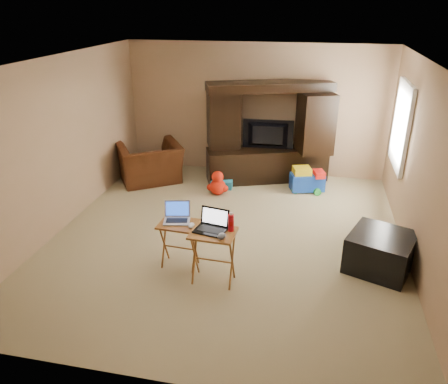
% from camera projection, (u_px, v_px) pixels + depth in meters
% --- Properties ---
extents(floor, '(5.50, 5.50, 0.00)m').
position_uv_depth(floor, '(227.00, 236.00, 6.45)').
color(floor, tan).
rests_on(floor, ground).
extents(ceiling, '(5.50, 5.50, 0.00)m').
position_uv_depth(ceiling, '(227.00, 61.00, 5.43)').
color(ceiling, silver).
rests_on(ceiling, ground).
extents(wall_back, '(5.00, 0.00, 5.00)m').
position_uv_depth(wall_back, '(256.00, 110.00, 8.40)').
color(wall_back, tan).
rests_on(wall_back, ground).
extents(wall_front, '(5.00, 0.00, 5.00)m').
position_uv_depth(wall_front, '(158.00, 267.00, 3.48)').
color(wall_front, tan).
rests_on(wall_front, ground).
extents(wall_left, '(0.00, 5.50, 5.50)m').
position_uv_depth(wall_left, '(61.00, 144.00, 6.41)').
color(wall_left, tan).
rests_on(wall_left, ground).
extents(wall_right, '(0.00, 5.50, 5.50)m').
position_uv_depth(wall_right, '(422.00, 170.00, 5.47)').
color(wall_right, tan).
rests_on(wall_right, ground).
extents(window_pane, '(0.00, 1.20, 1.20)m').
position_uv_depth(window_pane, '(403.00, 126.00, 6.80)').
color(window_pane, white).
rests_on(window_pane, ground).
extents(window_frame, '(0.06, 1.14, 1.34)m').
position_uv_depth(window_frame, '(401.00, 126.00, 6.80)').
color(window_frame, white).
rests_on(window_frame, ground).
extents(entertainment_center, '(2.33, 1.32, 1.86)m').
position_uv_depth(entertainment_center, '(268.00, 133.00, 8.11)').
color(entertainment_center, black).
rests_on(entertainment_center, floor).
extents(television, '(0.95, 0.17, 0.54)m').
position_uv_depth(television, '(268.00, 135.00, 8.09)').
color(television, black).
rests_on(television, entertainment_center).
extents(recliner, '(1.48, 1.44, 0.73)m').
position_uv_depth(recliner, '(150.00, 163.00, 8.26)').
color(recliner, '#49230F').
rests_on(recliner, floor).
extents(child_rocker, '(0.43, 0.48, 0.53)m').
position_uv_depth(child_rocker, '(222.00, 173.00, 8.06)').
color(child_rocker, '#1A708F').
rests_on(child_rocker, floor).
extents(plush_toy, '(0.40, 0.33, 0.45)m').
position_uv_depth(plush_toy, '(218.00, 183.00, 7.74)').
color(plush_toy, red).
rests_on(plush_toy, floor).
extents(push_toy, '(0.71, 0.59, 0.46)m').
position_uv_depth(push_toy, '(307.00, 179.00, 7.88)').
color(push_toy, '#1745B8').
rests_on(push_toy, floor).
extents(ottoman, '(0.98, 0.98, 0.48)m').
position_uv_depth(ottoman, '(380.00, 252.00, 5.59)').
color(ottoman, black).
rests_on(ottoman, floor).
extents(tray_table_left, '(0.50, 0.41, 0.63)m').
position_uv_depth(tray_table_left, '(179.00, 245.00, 5.61)').
color(tray_table_left, '#996225').
rests_on(tray_table_left, floor).
extents(tray_table_right, '(0.55, 0.45, 0.69)m').
position_uv_depth(tray_table_right, '(213.00, 257.00, 5.28)').
color(tray_table_right, '#A56928').
rests_on(tray_table_right, floor).
extents(laptop_left, '(0.38, 0.33, 0.24)m').
position_uv_depth(laptop_left, '(176.00, 213.00, 5.47)').
color(laptop_left, '#B6B6BB').
rests_on(laptop_left, tray_table_left).
extents(laptop_right, '(0.41, 0.36, 0.24)m').
position_uv_depth(laptop_right, '(210.00, 222.00, 5.12)').
color(laptop_right, black).
rests_on(laptop_right, tray_table_right).
extents(mouse_left, '(0.10, 0.14, 0.05)m').
position_uv_depth(mouse_left, '(191.00, 225.00, 5.38)').
color(mouse_left, white).
rests_on(mouse_left, tray_table_left).
extents(mouse_right, '(0.11, 0.15, 0.06)m').
position_uv_depth(mouse_right, '(222.00, 236.00, 5.00)').
color(mouse_right, '#3D3D42').
rests_on(mouse_right, tray_table_right).
extents(water_bottle, '(0.07, 0.07, 0.21)m').
position_uv_depth(water_bottle, '(231.00, 223.00, 5.14)').
color(water_bottle, red).
rests_on(water_bottle, tray_table_right).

